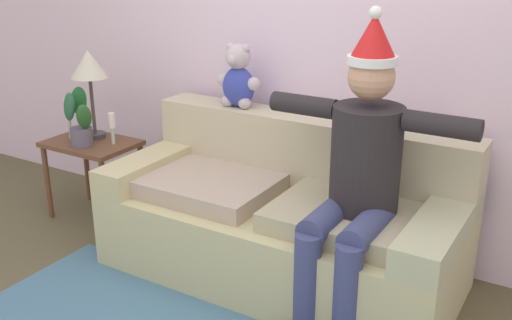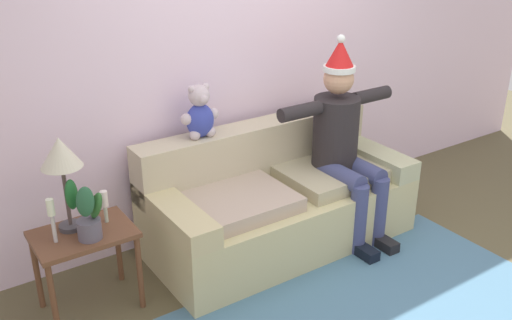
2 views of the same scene
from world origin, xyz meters
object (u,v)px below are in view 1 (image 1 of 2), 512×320
Objects in this scene: couch at (284,218)px; side_table at (92,154)px; person_seated at (358,171)px; teddy_bear at (238,79)px; candle_tall at (68,112)px; candle_short at (112,124)px; table_lamp at (89,69)px; potted_plant at (79,120)px.

side_table is (-1.44, -0.02, 0.12)m from couch.
person_seated is 1.07m from teddy_bear.
teddy_bear is at bearing 150.22° from couch.
couch is at bearing 1.45° from candle_tall.
teddy_bear is 0.65× the size of side_table.
teddy_bear is (-0.95, 0.43, 0.25)m from person_seated.
side_table is at bearing -163.49° from teddy_bear.
candle_short is (0.16, 0.04, 0.22)m from side_table.
couch is 1.33m from candle_short.
table_lamp is at bearing 173.37° from person_seated.
person_seated reaches higher than candle_short.
candle_tall is at bearing -178.55° from couch.
side_table is 0.56m from table_lamp.
couch is 5.09× the size of teddy_bear.
side_table is at bearing 97.29° from potted_plant.
teddy_bear reaches higher than side_table.
potted_plant is 1.35× the size of candle_tall.
table_lamp is at bearing 168.29° from candle_short.
person_seated is at bearing -6.03° from candle_short.
teddy_bear is at bearing 11.46° from table_lamp.
table_lamp reaches higher than candle_short.
couch is 1.63m from table_lamp.
couch is 1.65m from candle_tall.
person_seated is 2.57× the size of table_lamp.
potted_plant is (0.05, -0.18, -0.30)m from table_lamp.
potted_plant reaches higher than candle_short.
person_seated is (0.48, -0.17, 0.43)m from couch.
person_seated is 2.09m from candle_tall.
potted_plant is at bearing -138.93° from candle_short.
candle_tall reaches higher than candle_short.
table_lamp reaches higher than couch.
potted_plant reaches higher than candle_tall.
potted_plant is at bearing -158.39° from teddy_bear.
person_seated is 1.91m from potted_plant.
candle_tall is at bearing -169.63° from candle_short.
teddy_bear is 0.65× the size of table_lamp.
table_lamp is 2.12× the size of candle_tall.
table_lamp is (-1.49, 0.06, 0.68)m from couch.
candle_tall reaches higher than side_table.
person_seated reaches higher than potted_plant.
potted_plant is at bearing -22.42° from candle_tall.
side_table is at bearing -62.79° from table_lamp.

